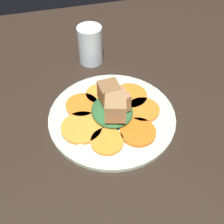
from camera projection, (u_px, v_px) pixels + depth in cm
name	position (u px, v px, depth cm)	size (l,w,h in cm)	color
table_slab	(112.00, 121.00, 69.76)	(120.00, 120.00, 2.00)	black
plate	(112.00, 116.00, 68.66)	(30.94, 30.94, 1.05)	beige
carrot_slice_0	(82.00, 128.00, 64.91)	(9.62, 9.62, 0.85)	orange
carrot_slice_1	(107.00, 141.00, 62.18)	(7.43, 7.43, 0.85)	orange
carrot_slice_2	(138.00, 132.00, 63.99)	(8.29, 8.29, 0.85)	orange
carrot_slice_3	(143.00, 110.00, 68.79)	(8.09, 8.09, 0.85)	orange
carrot_slice_4	(129.00, 96.00, 72.16)	(9.17, 9.17, 0.85)	orange
carrot_slice_5	(100.00, 94.00, 72.66)	(7.44, 7.44, 0.85)	orange
carrot_slice_6	(82.00, 105.00, 69.87)	(8.11, 8.11, 0.85)	orange
center_pile	(113.00, 106.00, 65.81)	(11.39, 9.96, 7.51)	#2D6033
fork	(84.00, 120.00, 66.86)	(18.72, 7.03, 0.40)	silver
water_glass	(90.00, 45.00, 80.93)	(7.04, 7.04, 11.13)	silver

